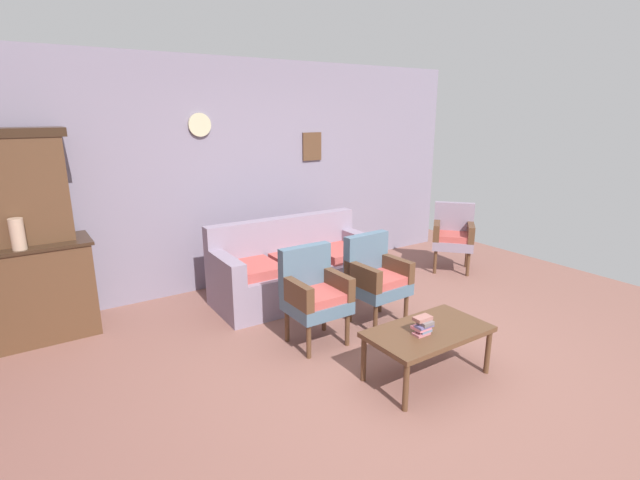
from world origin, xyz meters
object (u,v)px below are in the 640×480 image
side_cabinet (28,292)px  vase_on_cabinet (18,234)px  book_stack_on_table (423,325)px  armchair_near_couch_end (376,275)px  wingback_chair_by_fireplace (453,234)px  coffee_table (428,334)px  armchair_row_middle (314,292)px  floral_couch (295,270)px

side_cabinet → vase_on_cabinet: (-0.01, -0.18, 0.60)m
book_stack_on_table → vase_on_cabinet: bearing=136.2°
side_cabinet → armchair_near_couch_end: side_cabinet is taller
vase_on_cabinet → wingback_chair_by_fireplace: 4.97m
coffee_table → armchair_near_couch_end: bearing=72.2°
armchair_row_middle → coffee_table: 1.11m
side_cabinet → wingback_chair_by_fireplace: 4.96m
side_cabinet → vase_on_cabinet: bearing=-91.6°
armchair_near_couch_end → wingback_chair_by_fireplace: bearing=19.5°
armchair_near_couch_end → coffee_table: 1.11m
floral_couch → vase_on_cabinet: bearing=173.2°
armchair_near_couch_end → coffee_table: armchair_near_couch_end is taller
wingback_chair_by_fireplace → coffee_table: 2.88m
side_cabinet → floral_couch: size_ratio=0.60×
side_cabinet → book_stack_on_table: size_ratio=7.35×
vase_on_cabinet → coffee_table: bearing=-42.3°
side_cabinet → floral_couch: bearing=-10.7°
vase_on_cabinet → armchair_row_middle: vase_on_cabinet is taller
side_cabinet → floral_couch: side_cabinet is taller
armchair_near_couch_end → coffee_table: (-0.34, -1.05, -0.12)m
floral_couch → coffee_table: (0.00, -2.06, 0.05)m
book_stack_on_table → armchair_near_couch_end: bearing=68.1°
floral_couch → wingback_chair_by_fireplace: size_ratio=2.12×
armchair_row_middle → book_stack_on_table: (0.32, -1.05, -0.01)m
armchair_row_middle → armchair_near_couch_end: same height
armchair_row_middle → armchair_near_couch_end: 0.76m
vase_on_cabinet → armchair_near_couch_end: vase_on_cabinet is taller
armchair_row_middle → floral_couch: bearing=68.0°
wingback_chair_by_fireplace → book_stack_on_table: bearing=-143.4°
vase_on_cabinet → book_stack_on_table: size_ratio=1.78×
floral_couch → armchair_near_couch_end: bearing=-71.6°
armchair_near_couch_end → wingback_chair_by_fireplace: (1.95, 0.69, 0.00)m
vase_on_cabinet → book_stack_on_table: (2.51, -2.41, -0.58)m
armchair_row_middle → wingback_chair_by_fireplace: (2.71, 0.71, 0.00)m
wingback_chair_by_fireplace → coffee_table: size_ratio=0.90×
floral_couch → coffee_table: size_ratio=1.91×
side_cabinet → armchair_near_couch_end: bearing=-27.2°
armchair_near_couch_end → book_stack_on_table: bearing=-111.9°
coffee_table → armchair_row_middle: bearing=112.4°
wingback_chair_by_fireplace → floral_couch: bearing=171.9°
side_cabinet → vase_on_cabinet: vase_on_cabinet is taller
coffee_table → book_stack_on_table: 0.16m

